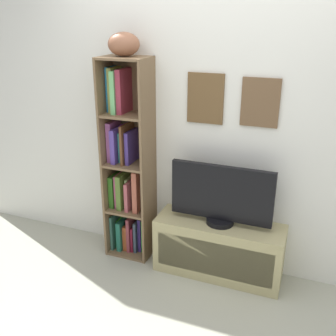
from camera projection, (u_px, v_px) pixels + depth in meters
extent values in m
cube|color=silver|center=(208.00, 121.00, 3.09)|extent=(4.80, 0.06, 2.48)
cube|color=brown|center=(205.00, 99.00, 2.99)|extent=(0.28, 0.02, 0.38)
cube|color=slate|center=(205.00, 99.00, 2.99)|extent=(0.23, 0.01, 0.33)
cube|color=brown|center=(260.00, 103.00, 2.85)|extent=(0.28, 0.02, 0.36)
cube|color=gray|center=(260.00, 103.00, 2.85)|extent=(0.23, 0.01, 0.31)
cube|color=brown|center=(109.00, 160.00, 3.35)|extent=(0.02, 0.29, 1.72)
cube|color=brown|center=(149.00, 166.00, 3.23)|extent=(0.02, 0.29, 1.72)
cube|color=brown|center=(136.00, 158.00, 3.41)|extent=(0.39, 0.01, 1.72)
cube|color=brown|center=(132.00, 250.00, 3.60)|extent=(0.35, 0.28, 0.02)
cube|color=brown|center=(130.00, 209.00, 3.45)|extent=(0.35, 0.28, 0.02)
cube|color=brown|center=(129.00, 164.00, 3.29)|extent=(0.35, 0.28, 0.02)
cube|color=brown|center=(127.00, 115.00, 3.14)|extent=(0.35, 0.28, 0.02)
cube|color=brown|center=(124.00, 58.00, 2.98)|extent=(0.35, 0.28, 0.02)
cube|color=#325F51|center=(117.00, 229.00, 3.61)|extent=(0.02, 0.23, 0.33)
cube|color=green|center=(122.00, 231.00, 3.64)|extent=(0.02, 0.16, 0.26)
cube|color=#1C5E4A|center=(124.00, 232.00, 3.60)|extent=(0.04, 0.22, 0.28)
cube|color=#9F4924|center=(129.00, 235.00, 3.60)|extent=(0.04, 0.19, 0.24)
cube|color=brown|center=(133.00, 231.00, 3.57)|extent=(0.03, 0.21, 0.33)
cube|color=maroon|center=(136.00, 236.00, 3.58)|extent=(0.02, 0.19, 0.23)
cube|color=#344151|center=(139.00, 234.00, 3.56)|extent=(0.02, 0.19, 0.29)
cube|color=navy|center=(143.00, 232.00, 3.56)|extent=(0.03, 0.16, 0.32)
cube|color=green|center=(146.00, 233.00, 3.55)|extent=(0.03, 0.16, 0.31)
cube|color=#2A5D1A|center=(116.00, 189.00, 3.46)|extent=(0.04, 0.22, 0.29)
cube|color=#A34864|center=(120.00, 189.00, 3.45)|extent=(0.02, 0.21, 0.30)
cube|color=#506D2A|center=(124.00, 189.00, 3.43)|extent=(0.04, 0.23, 0.31)
cube|color=#A1BC7A|center=(130.00, 191.00, 3.45)|extent=(0.02, 0.16, 0.27)
cube|color=#9F4950|center=(132.00, 194.00, 3.41)|extent=(0.03, 0.23, 0.26)
cube|color=#268B61|center=(137.00, 192.00, 3.43)|extent=(0.03, 0.16, 0.27)
cube|color=#A3533E|center=(140.00, 189.00, 3.37)|extent=(0.04, 0.22, 0.37)
cube|color=#924F8B|center=(114.00, 141.00, 3.31)|extent=(0.04, 0.20, 0.34)
cube|color=#513B96|center=(118.00, 144.00, 3.29)|extent=(0.04, 0.23, 0.29)
cube|color=teal|center=(124.00, 146.00, 3.31)|extent=(0.02, 0.17, 0.25)
cube|color=#7D237F|center=(126.00, 142.00, 3.28)|extent=(0.02, 0.18, 0.32)
cube|color=brown|center=(127.00, 143.00, 3.25)|extent=(0.02, 0.23, 0.33)
cube|color=#473589|center=(132.00, 146.00, 3.26)|extent=(0.03, 0.20, 0.27)
cube|color=teal|center=(112.00, 89.00, 3.17)|extent=(0.02, 0.16, 0.35)
cube|color=#909747|center=(115.00, 90.00, 3.15)|extent=(0.04, 0.18, 0.35)
cube|color=#6CBB70|center=(119.00, 91.00, 3.12)|extent=(0.04, 0.22, 0.34)
cube|color=#902D3F|center=(124.00, 91.00, 3.11)|extent=(0.04, 0.21, 0.35)
ellipsoid|color=brown|center=(124.00, 44.00, 2.94)|extent=(0.29, 0.25, 0.18)
cube|color=tan|center=(219.00, 248.00, 3.22)|extent=(1.03, 0.34, 0.47)
cube|color=olive|center=(213.00, 259.00, 3.08)|extent=(0.93, 0.01, 0.30)
cylinder|color=black|center=(220.00, 221.00, 3.13)|extent=(0.22, 0.22, 0.04)
cube|color=black|center=(222.00, 193.00, 3.04)|extent=(0.81, 0.04, 0.45)
cube|color=white|center=(221.00, 194.00, 3.03)|extent=(0.77, 0.01, 0.41)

